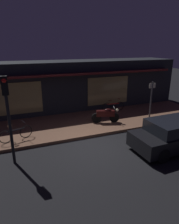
# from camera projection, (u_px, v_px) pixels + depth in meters

# --- Properties ---
(ground_plane) EXTENTS (60.00, 60.00, 0.00)m
(ground_plane) POSITION_uv_depth(u_px,v_px,m) (94.00, 147.00, 9.70)
(ground_plane) COLOR black
(sidewalk_slab) EXTENTS (18.00, 4.00, 0.15)m
(sidewalk_slab) POSITION_uv_depth(u_px,v_px,m) (75.00, 124.00, 12.32)
(sidewalk_slab) COLOR brown
(sidewalk_slab) RESTS_ON ground_plane
(storefront_building) EXTENTS (18.00, 3.30, 3.60)m
(storefront_building) POSITION_uv_depth(u_px,v_px,m) (61.00, 86.00, 14.77)
(storefront_building) COLOR black
(storefront_building) RESTS_ON ground_plane
(motorcycle) EXTENTS (1.65, 0.75, 0.97)m
(motorcycle) POSITION_uv_depth(u_px,v_px,m) (106.00, 115.00, 12.25)
(motorcycle) COLOR black
(motorcycle) RESTS_ON sidewalk_slab
(bicycle_parked) EXTENTS (1.66, 0.42, 0.91)m
(bicycle_parked) POSITION_uv_depth(u_px,v_px,m) (113.00, 106.00, 14.40)
(bicycle_parked) COLOR black
(bicycle_parked) RESTS_ON sidewalk_slab
(bicycle_extra) EXTENTS (1.60, 0.60, 0.91)m
(bicycle_extra) POSITION_uv_depth(u_px,v_px,m) (16.00, 134.00, 9.93)
(bicycle_extra) COLOR black
(bicycle_extra) RESTS_ON sidewalk_slab
(sign_post) EXTENTS (0.44, 0.09, 2.40)m
(sign_post) POSITION_uv_depth(u_px,v_px,m) (151.00, 98.00, 12.61)
(sign_post) COLOR #47474C
(sign_post) RESTS_ON sidewalk_slab
(traffic_light_pole) EXTENTS (0.24, 0.33, 3.60)m
(traffic_light_pole) POSITION_uv_depth(u_px,v_px,m) (7.00, 106.00, 7.60)
(traffic_light_pole) COLOR black
(traffic_light_pole) RESTS_ON ground_plane
(parked_car_far) EXTENTS (4.13, 1.85, 1.42)m
(parked_car_far) POSITION_uv_depth(u_px,v_px,m) (174.00, 135.00, 9.37)
(parked_car_far) COLOR black
(parked_car_far) RESTS_ON ground_plane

